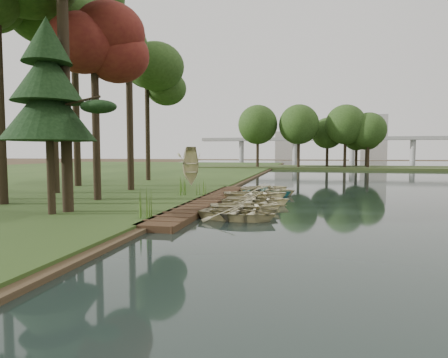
% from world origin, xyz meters
% --- Properties ---
extents(ground, '(300.00, 300.00, 0.00)m').
position_xyz_m(ground, '(0.00, 0.00, 0.00)').
color(ground, '#3D2F1D').
extents(boardwalk, '(1.60, 16.00, 0.30)m').
position_xyz_m(boardwalk, '(-1.60, 0.00, 0.15)').
color(boardwalk, '#372415').
rests_on(boardwalk, ground).
extents(peninsula, '(50.00, 14.00, 0.45)m').
position_xyz_m(peninsula, '(8.00, 50.00, 0.23)').
color(peninsula, '#33411D').
rests_on(peninsula, ground).
extents(far_trees, '(45.60, 5.60, 8.80)m').
position_xyz_m(far_trees, '(4.67, 50.00, 6.43)').
color(far_trees, black).
rests_on(far_trees, peninsula).
extents(bridge, '(95.90, 4.00, 8.60)m').
position_xyz_m(bridge, '(12.31, 120.00, 7.08)').
color(bridge, '#A5A5A0').
rests_on(bridge, ground).
extents(building_a, '(10.00, 8.00, 18.00)m').
position_xyz_m(building_a, '(30.00, 140.00, 9.00)').
color(building_a, '#A5A5A0').
rests_on(building_a, ground).
extents(building_b, '(8.00, 8.00, 12.00)m').
position_xyz_m(building_b, '(-5.00, 145.00, 6.00)').
color(building_b, '#A5A5A0').
rests_on(building_b, ground).
extents(rowboat_0, '(3.73, 2.95, 0.70)m').
position_xyz_m(rowboat_0, '(0.92, -4.77, 0.40)').
color(rowboat_0, beige).
rests_on(rowboat_0, water).
extents(rowboat_1, '(3.51, 2.75, 0.66)m').
position_xyz_m(rowboat_1, '(0.99, -3.78, 0.38)').
color(rowboat_1, beige).
rests_on(rowboat_1, water).
extents(rowboat_2, '(4.00, 3.31, 0.72)m').
position_xyz_m(rowboat_2, '(0.94, -2.66, 0.41)').
color(rowboat_2, beige).
rests_on(rowboat_2, water).
extents(rowboat_3, '(3.96, 3.45, 0.68)m').
position_xyz_m(rowboat_3, '(1.01, -1.12, 0.39)').
color(rowboat_3, beige).
rests_on(rowboat_3, water).
extents(rowboat_4, '(3.60, 2.66, 0.72)m').
position_xyz_m(rowboat_4, '(1.18, -0.03, 0.41)').
color(rowboat_4, beige).
rests_on(rowboat_4, water).
extents(rowboat_5, '(3.71, 3.22, 0.64)m').
position_xyz_m(rowboat_5, '(0.99, 1.37, 0.37)').
color(rowboat_5, beige).
rests_on(rowboat_5, water).
extents(rowboat_6, '(4.45, 3.62, 0.81)m').
position_xyz_m(rowboat_6, '(0.76, 2.31, 0.46)').
color(rowboat_6, beige).
rests_on(rowboat_6, water).
extents(rowboat_7, '(3.39, 2.56, 0.66)m').
position_xyz_m(rowboat_7, '(1.26, 4.07, 0.38)').
color(rowboat_7, teal).
rests_on(rowboat_7, water).
extents(rowboat_8, '(4.21, 3.40, 0.77)m').
position_xyz_m(rowboat_8, '(1.27, 4.93, 0.44)').
color(rowboat_8, beige).
rests_on(rowboat_8, water).
extents(rowboat_9, '(3.58, 2.90, 0.66)m').
position_xyz_m(rowboat_9, '(0.74, 6.51, 0.38)').
color(rowboat_9, beige).
rests_on(rowboat_9, water).
extents(rowboat_10, '(3.84, 3.27, 0.67)m').
position_xyz_m(rowboat_10, '(0.93, 7.51, 0.39)').
color(rowboat_10, beige).
rests_on(rowboat_10, water).
extents(stored_rowboat, '(3.78, 3.65, 0.64)m').
position_xyz_m(stored_rowboat, '(-5.17, 8.02, 0.62)').
color(stored_rowboat, beige).
rests_on(stored_rowboat, bank).
extents(tree_2, '(3.96, 3.96, 9.99)m').
position_xyz_m(tree_2, '(-7.56, -1.61, 8.50)').
color(tree_2, black).
rests_on(tree_2, bank).
extents(tree_3, '(5.30, 5.30, 12.93)m').
position_xyz_m(tree_3, '(-12.14, 1.06, 10.88)').
color(tree_3, black).
rests_on(tree_3, bank).
extents(tree_4, '(4.18, 4.18, 12.61)m').
position_xyz_m(tree_4, '(-8.27, 3.92, 10.94)').
color(tree_4, black).
rests_on(tree_4, bank).
extents(tree_5, '(5.36, 5.36, 16.53)m').
position_xyz_m(tree_5, '(-13.86, 6.05, 14.35)').
color(tree_5, black).
rests_on(tree_5, bank).
extents(tree_6, '(5.02, 5.02, 11.46)m').
position_xyz_m(tree_6, '(-10.98, 13.07, 9.55)').
color(tree_6, black).
rests_on(tree_6, bank).
extents(pine_tree, '(3.80, 3.80, 8.21)m').
position_xyz_m(pine_tree, '(-6.81, -6.45, 5.45)').
color(pine_tree, black).
rests_on(pine_tree, bank).
extents(reeds_0, '(0.60, 0.60, 1.14)m').
position_xyz_m(reeds_0, '(-2.60, -6.45, 0.87)').
color(reeds_0, '#3F661E').
rests_on(reeds_0, bank).
extents(reeds_1, '(0.60, 0.60, 0.91)m').
position_xyz_m(reeds_1, '(-2.60, 2.00, 0.76)').
color(reeds_1, '#3F661E').
rests_on(reeds_1, bank).
extents(reeds_2, '(0.60, 0.60, 1.12)m').
position_xyz_m(reeds_2, '(-3.71, 1.55, 0.86)').
color(reeds_2, '#3F661E').
rests_on(reeds_2, bank).
extents(reeds_3, '(0.60, 0.60, 0.87)m').
position_xyz_m(reeds_3, '(-4.37, 3.44, 0.74)').
color(reeds_3, '#3F661E').
rests_on(reeds_3, bank).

